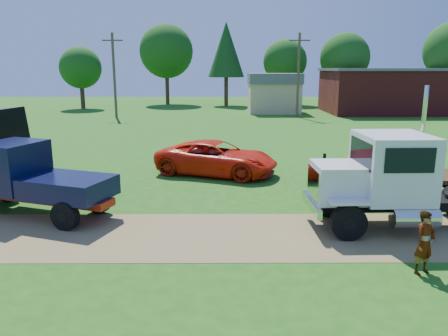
{
  "coord_description": "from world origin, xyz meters",
  "views": [
    {
      "loc": [
        -2.35,
        -13.42,
        5.35
      ],
      "look_at": [
        -2.26,
        2.89,
        1.6
      ],
      "focal_mm": 35.0,
      "sensor_mm": 36.0,
      "label": 1
    }
  ],
  "objects_px": {
    "spectator_a": "(425,243)",
    "white_semi_tractor": "(394,181)",
    "orange_pickup": "(217,158)",
    "flatbed_trailer": "(409,179)",
    "navy_truck": "(27,178)"
  },
  "relations": [
    {
      "from": "white_semi_tractor",
      "to": "navy_truck",
      "type": "bearing_deg",
      "value": 172.18
    },
    {
      "from": "white_semi_tractor",
      "to": "flatbed_trailer",
      "type": "height_order",
      "value": "white_semi_tractor"
    },
    {
      "from": "white_semi_tractor",
      "to": "orange_pickup",
      "type": "xyz_separation_m",
      "value": [
        -6.04,
        7.67,
        -0.78
      ]
    },
    {
      "from": "navy_truck",
      "to": "spectator_a",
      "type": "xyz_separation_m",
      "value": [
        12.55,
        -4.94,
        -0.51
      ]
    },
    {
      "from": "navy_truck",
      "to": "flatbed_trailer",
      "type": "height_order",
      "value": "navy_truck"
    },
    {
      "from": "orange_pickup",
      "to": "flatbed_trailer",
      "type": "bearing_deg",
      "value": -97.56
    },
    {
      "from": "spectator_a",
      "to": "white_semi_tractor",
      "type": "bearing_deg",
      "value": 54.53
    },
    {
      "from": "orange_pickup",
      "to": "spectator_a",
      "type": "bearing_deg",
      "value": -133.23
    },
    {
      "from": "white_semi_tractor",
      "to": "spectator_a",
      "type": "xyz_separation_m",
      "value": [
        -0.45,
        -3.46,
        -0.77
      ]
    },
    {
      "from": "white_semi_tractor",
      "to": "orange_pickup",
      "type": "bearing_deg",
      "value": 126.91
    },
    {
      "from": "orange_pickup",
      "to": "spectator_a",
      "type": "xyz_separation_m",
      "value": [
        5.6,
        -11.14,
        0.01
      ]
    },
    {
      "from": "orange_pickup",
      "to": "flatbed_trailer",
      "type": "height_order",
      "value": "flatbed_trailer"
    },
    {
      "from": "orange_pickup",
      "to": "flatbed_trailer",
      "type": "relative_size",
      "value": 0.83
    },
    {
      "from": "navy_truck",
      "to": "flatbed_trailer",
      "type": "bearing_deg",
      "value": 26.97
    },
    {
      "from": "navy_truck",
      "to": "orange_pickup",
      "type": "bearing_deg",
      "value": 61.27
    }
  ]
}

